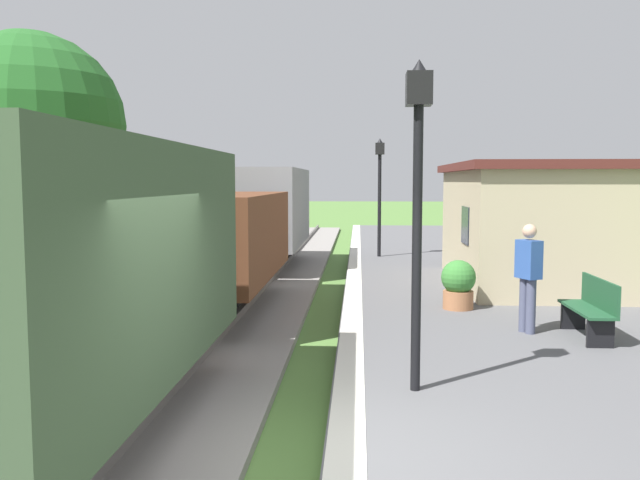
% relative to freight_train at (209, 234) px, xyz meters
% --- Properties ---
extents(platform_edge_stripe, '(0.36, 60.00, 0.01)m').
position_rel_freight_train_xyz_m(platform_edge_stripe, '(2.80, -7.06, -1.34)').
color(platform_edge_stripe, silver).
rests_on(platform_edge_stripe, platform_slab).
extents(track_ballast, '(3.80, 60.00, 0.12)m').
position_rel_freight_train_xyz_m(track_ballast, '(-0.00, -7.06, -1.54)').
color(track_ballast, gray).
rests_on(track_ballast, ground).
extents(rail_near, '(0.07, 60.00, 0.14)m').
position_rel_freight_train_xyz_m(rail_near, '(0.72, -7.06, -1.41)').
color(rail_near, slate).
rests_on(rail_near, track_ballast).
extents(freight_train, '(2.50, 19.40, 2.72)m').
position_rel_freight_train_xyz_m(freight_train, '(0.00, 0.00, 0.00)').
color(freight_train, '#384C33').
rests_on(freight_train, rail_near).
extents(station_hut, '(3.50, 5.80, 2.78)m').
position_rel_freight_train_xyz_m(station_hut, '(6.80, 2.80, 0.05)').
color(station_hut, tan).
rests_on(station_hut, platform_slab).
extents(bench_near_hut, '(0.42, 1.50, 0.91)m').
position_rel_freight_train_xyz_m(bench_near_hut, '(6.42, -2.51, -0.88)').
color(bench_near_hut, '#1E4C2D').
rests_on(bench_near_hut, platform_slab).
extents(person_waiting, '(0.38, 0.45, 1.71)m').
position_rel_freight_train_xyz_m(person_waiting, '(5.55, -2.20, -0.41)').
color(person_waiting, '#474C66').
rests_on(person_waiting, platform_slab).
extents(potted_planter, '(0.64, 0.64, 0.92)m').
position_rel_freight_train_xyz_m(potted_planter, '(4.76, -0.31, -0.88)').
color(potted_planter, '#9E6642').
rests_on(potted_planter, platform_slab).
extents(lamp_post_near, '(0.28, 0.28, 3.70)m').
position_rel_freight_train_xyz_m(lamp_post_near, '(3.55, -5.17, 1.20)').
color(lamp_post_near, black).
rests_on(lamp_post_near, platform_slab).
extents(lamp_post_far, '(0.28, 0.28, 3.70)m').
position_rel_freight_train_xyz_m(lamp_post_far, '(3.55, 8.20, 1.20)').
color(lamp_post_far, black).
rests_on(lamp_post_far, platform_slab).
extents(tree_trackside_far, '(3.88, 3.88, 5.75)m').
position_rel_freight_train_xyz_m(tree_trackside_far, '(-4.01, 1.10, 2.20)').
color(tree_trackside_far, '#4C3823').
rests_on(tree_trackside_far, ground).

